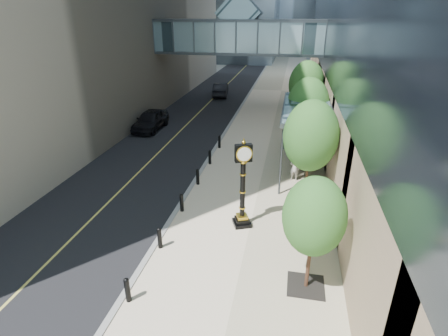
{
  "coord_description": "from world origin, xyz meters",
  "views": [
    {
      "loc": [
        2.54,
        -7.75,
        9.58
      ],
      "look_at": [
        -0.36,
        6.94,
        2.93
      ],
      "focal_mm": 28.0,
      "sensor_mm": 36.0,
      "label": 1
    }
  ],
  "objects_px": {
    "street_clock": "(243,190)",
    "car_far": "(221,89)",
    "car_near": "(151,120)",
    "pedestrian": "(295,168)"
  },
  "relations": [
    {
      "from": "street_clock",
      "to": "car_far",
      "type": "relative_size",
      "value": 0.89
    },
    {
      "from": "car_far",
      "to": "street_clock",
      "type": "bearing_deg",
      "value": 96.05
    },
    {
      "from": "car_near",
      "to": "car_far",
      "type": "bearing_deg",
      "value": 77.93
    },
    {
      "from": "pedestrian",
      "to": "car_near",
      "type": "relative_size",
      "value": 0.32
    },
    {
      "from": "car_near",
      "to": "car_far",
      "type": "height_order",
      "value": "car_near"
    },
    {
      "from": "pedestrian",
      "to": "car_far",
      "type": "xyz_separation_m",
      "value": [
        -9.39,
        22.98,
        -0.03
      ]
    },
    {
      "from": "street_clock",
      "to": "car_far",
      "type": "bearing_deg",
      "value": 80.98
    },
    {
      "from": "pedestrian",
      "to": "car_near",
      "type": "distance_m",
      "value": 15.14
    },
    {
      "from": "pedestrian",
      "to": "car_near",
      "type": "height_order",
      "value": "car_near"
    },
    {
      "from": "car_far",
      "to": "car_near",
      "type": "bearing_deg",
      "value": 69.66
    }
  ]
}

